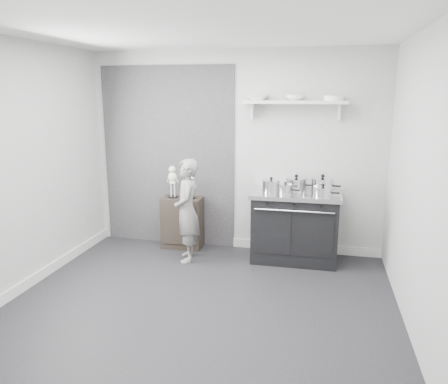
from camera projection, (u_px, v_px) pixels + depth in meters
The scene contains 16 objects.
ground at pixel (200, 304), 4.51m from camera, with size 4.00×4.00×0.00m, color black.
room_shell at pixel (193, 144), 4.31m from camera, with size 4.02×3.62×2.71m.
wall_shelf at pixel (295, 103), 5.50m from camera, with size 1.30×0.26×0.24m.
stove at pixel (295, 226), 5.63m from camera, with size 1.13×0.70×0.91m.
side_cabinet at pixel (183, 223), 6.12m from camera, with size 0.55×0.32×0.71m, color black.
child at pixel (187, 211), 5.57m from camera, with size 0.48×0.32×1.33m, color slate.
pot_front_left at pixel (271, 186), 5.47m from camera, with size 0.31×0.22×0.20m.
pot_back_left at pixel (296, 184), 5.62m from camera, with size 0.36×0.28×0.21m.
pot_back_right at pixel (322, 185), 5.52m from camera, with size 0.37×0.28×0.23m.
pot_front_right at pixel (323, 192), 5.26m from camera, with size 0.31×0.23×0.16m.
pot_front_center at pixel (285, 189), 5.41m from camera, with size 0.26×0.17×0.15m.
skeleton_full at pixel (173, 179), 6.01m from camera, with size 0.14×0.09×0.51m, color silver, non-canonical shape.
skeleton_torso at pixel (192, 186), 5.97m from camera, with size 0.10×0.06×0.35m, color silver, non-canonical shape.
bowl_large at pixel (258, 98), 5.58m from camera, with size 0.28×0.28×0.07m, color white.
bowl_small at pixel (295, 98), 5.48m from camera, with size 0.23×0.23×0.07m, color white.
plate_stack at pixel (334, 98), 5.38m from camera, with size 0.24×0.24×0.06m, color white.
Camera 1 is at (1.14, -3.99, 2.13)m, focal length 35.00 mm.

